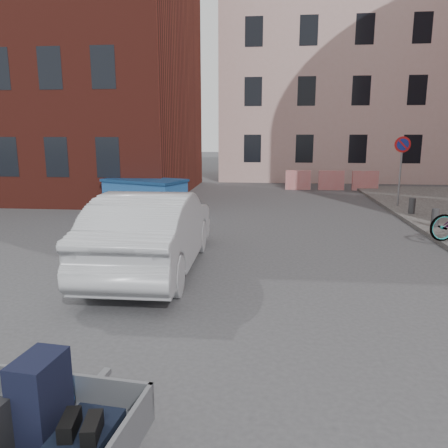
# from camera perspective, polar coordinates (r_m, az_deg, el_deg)

# --- Properties ---
(ground) EXTENTS (120.00, 120.00, 0.00)m
(ground) POSITION_cam_1_polar(r_m,az_deg,el_deg) (8.45, -1.19, -8.26)
(ground) COLOR #38383A
(ground) RESTS_ON ground
(building_brick) EXTENTS (12.00, 10.00, 14.00)m
(building_brick) POSITION_cam_1_polar(r_m,az_deg,el_deg) (23.50, -20.84, 21.14)
(building_brick) COLOR #591E16
(building_brick) RESTS_ON ground
(building_pink) EXTENTS (16.00, 8.00, 14.00)m
(building_pink) POSITION_cam_1_polar(r_m,az_deg,el_deg) (30.57, 16.16, 19.09)
(building_pink) COLOR #CDA79E
(building_pink) RESTS_ON ground
(no_parking_sign) EXTENTS (0.60, 0.09, 2.65)m
(no_parking_sign) POSITION_cam_1_polar(r_m,az_deg,el_deg) (18.09, 22.19, 8.15)
(no_parking_sign) COLOR gray
(no_parking_sign) RESTS_ON sidewalk
(barriers) EXTENTS (4.70, 0.18, 1.00)m
(barriers) POSITION_cam_1_polar(r_m,az_deg,el_deg) (23.23, 13.85, 5.55)
(barriers) COLOR red
(barriers) RESTS_ON ground
(trailer) EXTENTS (1.71, 1.88, 1.20)m
(trailer) POSITION_cam_1_polar(r_m,az_deg,el_deg) (4.11, -23.72, -23.23)
(trailer) COLOR black
(trailer) RESTS_ON ground
(dumpster) EXTENTS (3.30, 2.52, 1.24)m
(dumpster) POSITION_cam_1_polar(r_m,az_deg,el_deg) (16.46, -10.28, 3.68)
(dumpster) COLOR #2259A4
(dumpster) RESTS_ON ground
(silver_car) EXTENTS (1.89, 5.22, 1.71)m
(silver_car) POSITION_cam_1_polar(r_m,az_deg,el_deg) (9.43, -9.23, -0.87)
(silver_car) COLOR #B4B6BC
(silver_car) RESTS_ON ground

